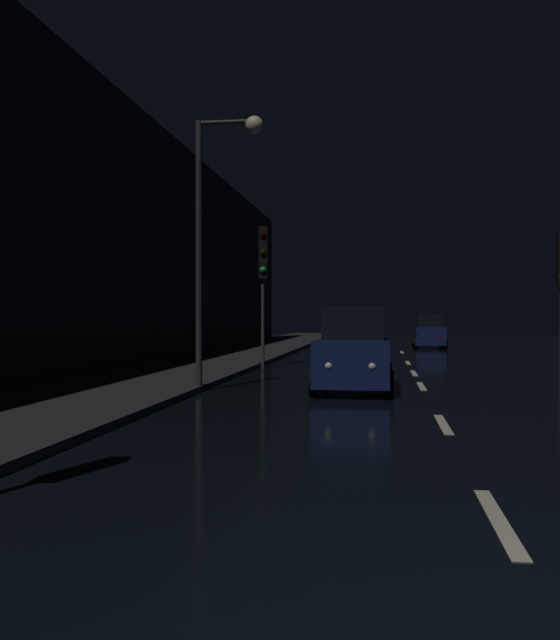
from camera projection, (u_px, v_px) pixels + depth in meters
name	position (u px, v px, depth m)	size (l,w,h in m)	color
ground	(408.00, 364.00, 27.70)	(27.69, 84.00, 0.02)	black
sidewalk_left	(219.00, 360.00, 28.79)	(4.40, 84.00, 0.15)	#28282B
building_facade_left	(128.00, 237.00, 25.67)	(0.80, 63.00, 9.57)	black
lane_centerline	(417.00, 379.00, 20.71)	(0.16, 32.23, 0.01)	beige
traffic_light_far_left	(263.00, 265.00, 25.57)	(0.36, 0.48, 5.14)	#38383A
streetlamp_overhead	(218.00, 209.00, 17.31)	(1.70, 0.44, 6.79)	#2D2D30
car_approaching_headlights	(354.00, 352.00, 17.69)	(1.94, 4.21, 2.12)	#141E51
car_distant_taillights	(429.00, 332.00, 40.76)	(1.84, 3.99, 2.01)	#141E51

